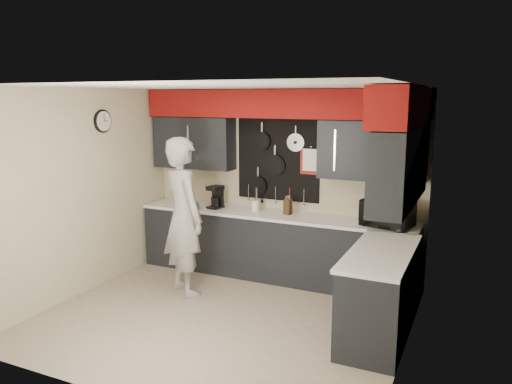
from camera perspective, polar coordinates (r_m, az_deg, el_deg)
The scene contains 10 objects.
ground at distance 5.92m, azimuth -3.71°, elevation -14.09°, with size 4.00×4.00×0.00m, color tan.
back_wall_assembly at distance 6.83m, azimuth 2.60°, elevation 6.76°, with size 4.00×0.36×2.60m.
right_wall_assembly at distance 5.05m, azimuth 16.37°, elevation 4.16°, with size 0.36×3.50×2.60m.
left_wall_assembly at distance 6.68m, azimuth -19.01°, elevation 0.25°, with size 0.05×3.50×2.60m.
base_cabinets at distance 6.53m, azimuth 4.85°, elevation -7.37°, with size 3.95×2.20×0.92m.
microwave at distance 6.34m, azimuth 14.78°, elevation -2.36°, with size 0.60×0.40×0.33m, color black.
knife_block at distance 6.78m, azimuth 3.66°, elevation -1.71°, with size 0.09×0.09×0.21m, color #352110.
utensil_crock at distance 6.99m, azimuth -0.06°, elevation -1.54°, with size 0.12×0.12×0.15m, color white.
coffee_maker at distance 7.18m, azimuth -4.58°, elevation -0.50°, with size 0.21×0.24×0.32m.
person at distance 6.36m, azimuth -8.26°, elevation -2.80°, with size 0.73×0.48×2.01m, color #999896.
Camera 1 is at (2.59, -4.71, 2.49)m, focal length 35.00 mm.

